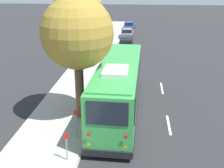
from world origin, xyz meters
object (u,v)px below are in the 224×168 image
object	(u,v)px
sign_post_far	(76,123)
parked_sedan_blue	(129,26)
street_tree	(77,28)
sign_post_near	(67,147)
shuttle_bus	(119,85)
parked_sedan_black	(126,44)
parked_sedan_gray	(127,33)
parked_sedan_white	(122,58)

from	to	relation	value
sign_post_far	parked_sedan_blue	bearing A→B (deg)	-2.35
parked_sedan_blue	sign_post_far	bearing A→B (deg)	-179.20
parked_sedan_blue	sign_post_far	world-z (taller)	sign_post_far
parked_sedan_blue	street_tree	distance (m)	33.07
sign_post_near	sign_post_far	size ratio (longest dim) A/B	0.88
shuttle_bus	sign_post_near	distance (m)	6.07
street_tree	sign_post_near	world-z (taller)	street_tree
parked_sedan_black	sign_post_far	xyz separation A→B (m)	(-20.92, 1.63, 0.38)
parked_sedan_gray	parked_sedan_blue	xyz separation A→B (m)	(7.10, 0.00, -0.03)
parked_sedan_black	street_tree	bearing A→B (deg)	173.21
sign_post_far	street_tree	bearing A→B (deg)	6.15
parked_sedan_black	parked_sedan_blue	bearing A→B (deg)	-0.08
shuttle_bus	sign_post_far	distance (m)	4.20
street_tree	parked_sedan_blue	bearing A→B (deg)	-3.02
parked_sedan_white	parked_sedan_gray	bearing A→B (deg)	1.64
parked_sedan_blue	sign_post_far	xyz separation A→B (m)	(-35.23, 1.44, 0.40)
shuttle_bus	parked_sedan_white	world-z (taller)	shuttle_bus
shuttle_bus	street_tree	world-z (taller)	street_tree
street_tree	sign_post_far	size ratio (longest dim) A/B	4.90
parked_sedan_black	parked_sedan_gray	distance (m)	7.22
parked_sedan_white	parked_sedan_gray	size ratio (longest dim) A/B	1.07
parked_sedan_blue	shuttle_bus	bearing A→B (deg)	-175.81
parked_sedan_white	parked_sedan_black	distance (m)	6.18
parked_sedan_gray	street_tree	xyz separation A→B (m)	(-25.54, 1.72, 4.97)
parked_sedan_blue	parked_sedan_black	bearing A→B (deg)	-176.10
parked_sedan_black	street_tree	size ratio (longest dim) A/B	0.57
shuttle_bus	sign_post_far	bearing A→B (deg)	152.04
parked_sedan_white	street_tree	world-z (taller)	street_tree
parked_sedan_white	sign_post_far	world-z (taller)	sign_post_far
parked_sedan_white	street_tree	xyz separation A→B (m)	(-12.15, 1.82, 5.00)
parked_sedan_gray	sign_post_far	world-z (taller)	sign_post_far
parked_sedan_gray	parked_sedan_blue	world-z (taller)	parked_sedan_gray
parked_sedan_white	parked_sedan_blue	world-z (taller)	parked_sedan_white
parked_sedan_black	parked_sedan_blue	xyz separation A→B (m)	(14.32, 0.19, -0.03)
parked_sedan_black	sign_post_near	world-z (taller)	sign_post_near
street_tree	parked_sedan_gray	bearing A→B (deg)	-3.86
parked_sedan_black	sign_post_near	distance (m)	23.04
sign_post_near	parked_sedan_black	bearing A→B (deg)	-4.07
parked_sedan_gray	sign_post_far	bearing A→B (deg)	178.32
parked_sedan_blue	sign_post_near	distance (m)	37.33
parked_sedan_gray	street_tree	bearing A→B (deg)	177.40
shuttle_bus	parked_sedan_black	xyz separation A→B (m)	(17.35, 0.39, -1.30)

